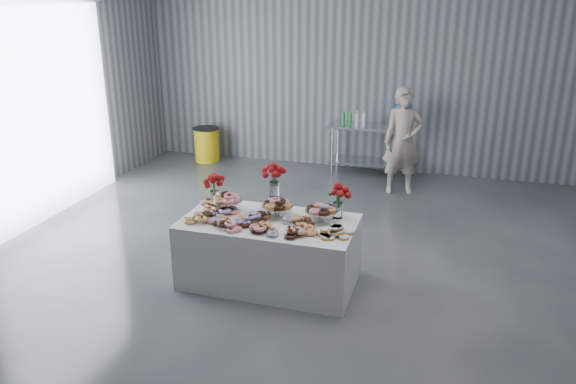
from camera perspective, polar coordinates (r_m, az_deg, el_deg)
name	(u,v)px	position (r m, az deg, el deg)	size (l,w,h in m)	color
ground	(293,281)	(6.47, 0.51, -9.02)	(9.00, 9.00, 0.00)	#35383D
room_walls	(270,41)	(5.83, -1.89, 15.07)	(8.04, 9.04, 4.02)	gray
display_table	(269,252)	(6.29, -1.91, -6.08)	(1.90, 1.00, 0.75)	white
prep_table	(372,141)	(9.95, 8.51, 5.11)	(1.50, 0.60, 0.90)	silver
donut_mounds	(267,219)	(6.07, -2.11, -2.72)	(1.80, 0.80, 0.09)	#E99155
cake_stand_left	(227,199)	(6.40, -6.21, -0.71)	(0.36, 0.36, 0.17)	silver
cake_stand_mid	(277,205)	(6.20, -1.08, -1.28)	(0.36, 0.36, 0.17)	silver
cake_stand_right	(321,209)	(6.07, 3.41, -1.77)	(0.36, 0.36, 0.17)	silver
danish_pile	(333,229)	(5.80, 4.62, -3.82)	(0.48, 0.48, 0.11)	silver
bouquet_left	(214,182)	(6.51, -7.54, 1.06)	(0.26, 0.26, 0.42)	white
bouquet_right	(338,193)	(6.13, 5.13, -0.06)	(0.26, 0.26, 0.42)	white
bouquet_center	(274,178)	(6.33, -1.41, 1.46)	(0.26, 0.26, 0.57)	silver
water_jug	(403,113)	(9.78, 11.59, 7.85)	(0.28, 0.28, 0.55)	#3D6AD1
drink_bottles	(354,118)	(9.81, 6.68, 7.47)	(0.54, 0.08, 0.27)	#268C33
person	(403,141)	(9.13, 11.61, 5.09)	(0.62, 0.41, 1.71)	#CC8C93
trash_barrel	(207,144)	(10.90, -8.26, 4.82)	(0.50, 0.50, 0.65)	yellow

